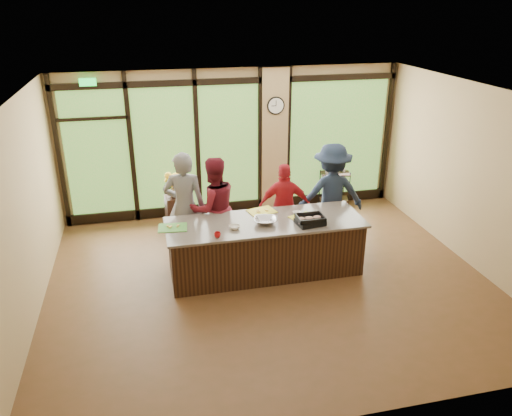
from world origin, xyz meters
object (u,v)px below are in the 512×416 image
island_base (265,248)px  roasting_pan (310,222)px  flower_stand (176,215)px  bar_cart (335,184)px  cook_left (185,207)px  cook_right (331,194)px

island_base → roasting_pan: roasting_pan is taller
flower_stand → island_base: bearing=-60.5°
island_base → bar_cart: (2.17, 2.45, 0.07)m
island_base → cook_left: 1.54m
cook_left → roasting_pan: size_ratio=4.54×
island_base → cook_left: size_ratio=1.60×
flower_stand → bar_cart: bar_cart is taller
island_base → cook_right: 1.75m
island_base → roasting_pan: size_ratio=7.26×
flower_stand → bar_cart: (3.48, 0.61, 0.13)m
island_base → cook_left: cook_left is taller
roasting_pan → cook_left: bearing=142.7°
flower_stand → cook_right: bearing=-25.8°
island_base → bar_cart: bearing=48.4°
island_base → cook_right: bearing=30.2°
island_base → roasting_pan: 0.89m
bar_cart → flower_stand: bearing=-156.2°
cook_right → roasting_pan: bearing=60.6°
cook_right → bar_cart: size_ratio=2.23×
cook_right → bar_cart: 1.82m
island_base → flower_stand: 2.26m
island_base → cook_right: size_ratio=1.64×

